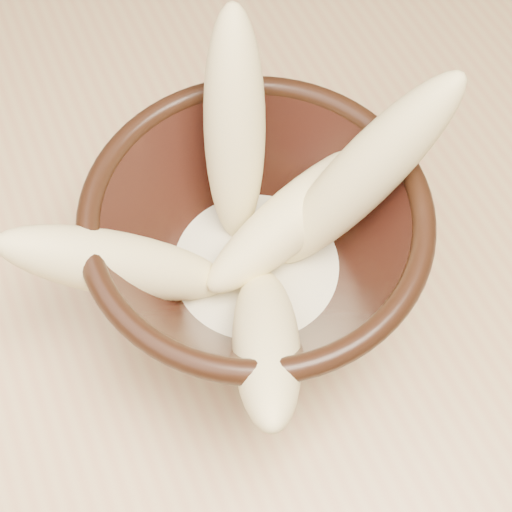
{
  "coord_description": "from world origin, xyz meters",
  "views": [
    {
      "loc": [
        0.09,
        -0.36,
        1.2
      ],
      "look_at": [
        0.18,
        -0.16,
        0.81
      ],
      "focal_mm": 50.0,
      "sensor_mm": 36.0,
      "label": 1
    }
  ],
  "objects": [
    {
      "name": "banana_upright",
      "position": [
        0.19,
        -0.1,
        0.86
      ],
      "size": [
        0.08,
        0.11,
        0.15
      ],
      "primitive_type": "ellipsoid",
      "rotation": [
        0.51,
        0.0,
        2.73
      ],
      "color": "#F2DD8F",
      "rests_on": "bowl"
    },
    {
      "name": "bowl",
      "position": [
        0.18,
        -0.16,
        0.81
      ],
      "size": [
        0.21,
        0.21,
        0.11
      ],
      "rotation": [
        0.0,
        0.0,
        -0.22
      ],
      "color": "black",
      "rests_on": "table"
    },
    {
      "name": "banana_front",
      "position": [
        0.15,
        -0.22,
        0.83
      ],
      "size": [
        0.09,
        0.15,
        0.11
      ],
      "primitive_type": "ellipsoid",
      "rotation": [
        1.03,
        0.0,
        -0.37
      ],
      "color": "#F2DD8F",
      "rests_on": "bowl"
    },
    {
      "name": "banana_right",
      "position": [
        0.24,
        -0.16,
        0.86
      ],
      "size": [
        0.13,
        0.04,
        0.15
      ],
      "primitive_type": "ellipsoid",
      "rotation": [
        0.66,
        0.0,
        1.56
      ],
      "color": "#F2DD8F",
      "rests_on": "bowl"
    },
    {
      "name": "banana_across",
      "position": [
        0.21,
        -0.15,
        0.82
      ],
      "size": [
        0.15,
        0.08,
        0.06
      ],
      "primitive_type": "ellipsoid",
      "rotation": [
        1.44,
        0.0,
        1.88
      ],
      "color": "#F2DD8F",
      "rests_on": "bowl"
    },
    {
      "name": "banana_left",
      "position": [
        0.09,
        -0.15,
        0.83
      ],
      "size": [
        0.15,
        0.07,
        0.12
      ],
      "primitive_type": "ellipsoid",
      "rotation": [
        0.96,
        0.0,
        -1.83
      ],
      "color": "#F2DD8F",
      "rests_on": "bowl"
    },
    {
      "name": "milk_puddle",
      "position": [
        0.18,
        -0.16,
        0.79
      ],
      "size": [
        0.12,
        0.12,
        0.02
      ],
      "primitive_type": "cylinder",
      "color": "beige",
      "rests_on": "bowl"
    }
  ]
}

